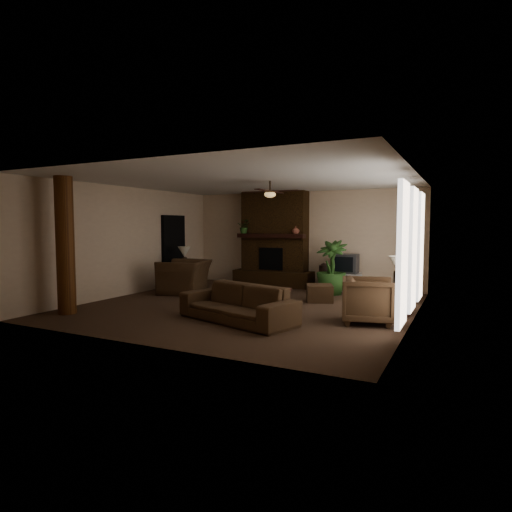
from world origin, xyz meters
The scene contains 23 objects.
room_shell centered at (0.00, 0.00, 1.40)m, with size 7.00×7.00×7.00m.
fireplace centered at (-0.80, 3.22, 1.16)m, with size 2.40×0.70×2.80m.
windows centered at (3.45, 0.20, 1.35)m, with size 0.08×3.65×2.35m.
log_column centered at (-2.95, -2.40, 1.40)m, with size 0.36×0.36×2.80m, color brown.
doorway centered at (-3.44, 1.80, 1.05)m, with size 0.10×1.00×2.10m, color black.
ceiling_fan centered at (0.40, 0.30, 2.53)m, with size 1.35×1.35×0.37m.
sofa centered at (0.53, -1.46, 0.46)m, with size 2.37×0.69×0.93m, color #46301E.
armchair_left centered at (-2.38, 0.89, 0.58)m, with size 1.34×0.87×1.17m, color #46301E.
armchair_right centered at (2.77, -0.50, 0.47)m, with size 0.91×0.85×0.94m, color #46301E.
coffee_table centered at (0.33, -0.02, 0.37)m, with size 1.20×0.70×0.43m.
ottoman centered at (1.27, 1.24, 0.20)m, with size 0.60×0.60×0.40m, color #46301E.
tv_stand centered at (1.42, 3.10, 0.25)m, with size 0.85×0.50×0.50m, color silver.
tv centered at (1.41, 3.11, 0.76)m, with size 0.67×0.55×0.52m.
floor_vase centered at (0.87, 2.97, 0.43)m, with size 0.34×0.34×0.77m.
floor_plant centered at (1.22, 2.39, 0.40)m, with size 0.79×1.42×0.79m, color #2C5120.
side_table_left centered at (-2.85, 1.44, 0.28)m, with size 0.50×0.50×0.55m, color black.
lamp_left centered at (-2.83, 1.49, 1.00)m, with size 0.41×0.41×0.65m.
side_table_right centered at (3.15, 0.42, 0.28)m, with size 0.50×0.50×0.55m, color black.
lamp_right centered at (3.15, 0.42, 1.00)m, with size 0.40×0.40×0.65m.
mantel_plant centered at (-1.65, 2.92, 1.72)m, with size 0.38×0.42×0.33m, color #2C5120.
mantel_vase centered at (-0.01, 2.96, 1.67)m, with size 0.22×0.23×0.22m, color #99503D.
book_a centered at (0.11, -0.07, 0.57)m, with size 0.22×0.03×0.29m, color #999999.
book_b centered at (0.57, -0.16, 0.58)m, with size 0.21×0.02×0.29m, color #999999.
Camera 1 is at (4.38, -8.39, 1.83)m, focal length 29.80 mm.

